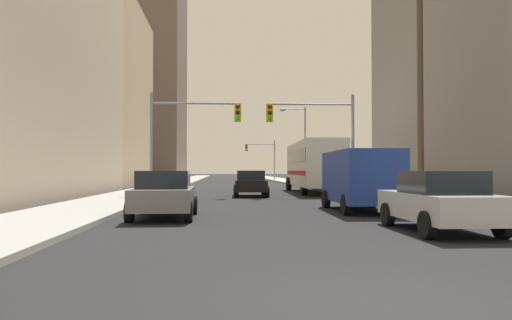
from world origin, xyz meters
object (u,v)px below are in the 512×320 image
Objects in this scene: sedan_silver at (440,201)px; cargo_van_blue at (360,177)px; sedan_black at (251,183)px; sedan_grey at (164,194)px; city_bus at (313,165)px; traffic_signal_near_right at (315,126)px; traffic_signal_near_left at (191,126)px; traffic_signal_far_right at (262,153)px.

cargo_van_blue is at bearing 92.16° from sedan_silver.
sedan_grey is at bearing -104.79° from sedan_black.
sedan_silver is at bearing -92.01° from city_bus.
traffic_signal_near_right is (0.20, 10.41, 2.82)m from cargo_van_blue.
traffic_signal_near_left is at bearing 113.26° from sedan_silver.
traffic_signal_far_right reaches higher than sedan_black.
sedan_black is 4.82m from traffic_signal_near_left.
sedan_black is at bearing 75.21° from sedan_grey.
traffic_signal_near_left and traffic_signal_near_right have the same top height.
sedan_black is (3.50, 13.25, 0.00)m from sedan_grey.
traffic_signal_near_right is 44.90m from traffic_signal_far_right.
sedan_grey is 13.18m from traffic_signal_near_left.
traffic_signal_far_right is (4.07, 44.39, 3.30)m from sedan_black.
sedan_black is at bearing 102.30° from sedan_silver.
traffic_signal_near_right is (-0.80, -4.83, 2.18)m from city_bus.
traffic_signal_near_left is at bearing -99.50° from traffic_signal_far_right.
sedan_black is at bearing 172.30° from traffic_signal_near_right.
sedan_black is 44.70m from traffic_signal_far_right.
city_bus is 1.93× the size of traffic_signal_far_right.
sedan_silver is 17.11m from traffic_signal_near_right.
traffic_signal_near_left is 1.00× the size of traffic_signal_near_right.
sedan_grey is at bearing -97.48° from traffic_signal_far_right.
traffic_signal_near_right is (3.73, -0.50, 3.34)m from sedan_black.
sedan_grey is 13.70m from sedan_black.
sedan_silver is (0.24, -6.38, -0.52)m from cargo_van_blue.
traffic_signal_near_right is at bearing 90.14° from sedan_silver.
traffic_signal_near_left is (-6.97, 10.41, 2.82)m from cargo_van_blue.
traffic_signal_near_right is at bearing -7.70° from sedan_black.
traffic_signal_near_right reaches higher than sedan_grey.
city_bus is 2.73× the size of sedan_grey.
traffic_signal_far_right is (7.52, 44.89, -0.03)m from traffic_signal_near_left.
city_bus is 40.12m from traffic_signal_far_right.
traffic_signal_near_left reaches higher than sedan_black.
traffic_signal_near_left reaches higher than city_bus.
traffic_signal_far_right is at bearing 80.50° from traffic_signal_near_left.
cargo_van_blue is 10.78m from traffic_signal_near_right.
city_bus is 19.36m from sedan_grey.
city_bus is 21.66m from sedan_silver.
traffic_signal_near_left is (-7.97, -4.83, 2.18)m from city_bus.
sedan_grey is at bearing 150.95° from sedan_silver.
traffic_signal_near_right is at bearing -99.41° from city_bus.
city_bus is 5.36m from traffic_signal_near_right.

